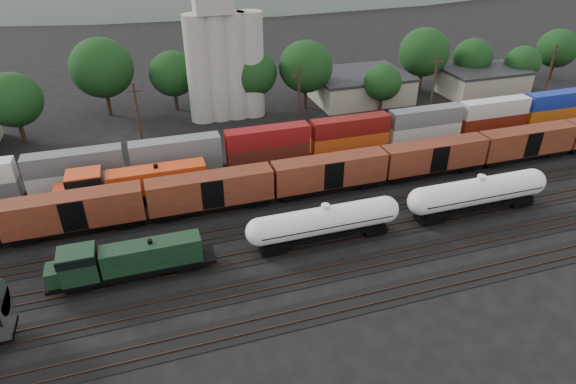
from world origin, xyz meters
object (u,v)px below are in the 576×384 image
object	(u,v)px
grain_silo	(224,54)
tank_car_a	(325,222)
orange_locomotive	(130,185)
green_locomotive	(123,261)

from	to	relation	value
grain_silo	tank_car_a	bearing A→B (deg)	-86.44
tank_car_a	grain_silo	xyz separation A→B (m)	(-2.55, 41.00, 8.50)
orange_locomotive	grain_silo	bearing A→B (deg)	56.04
green_locomotive	orange_locomotive	size ratio (longest dim) A/B	0.81
green_locomotive	grain_silo	bearing A→B (deg)	65.47
green_locomotive	tank_car_a	xyz separation A→B (m)	(21.26, -0.00, 0.31)
green_locomotive	orange_locomotive	distance (m)	15.05
tank_car_a	orange_locomotive	distance (m)	25.05
green_locomotive	orange_locomotive	xyz separation A→B (m)	(1.20, 15.00, 0.38)
green_locomotive	tank_car_a	distance (m)	21.26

